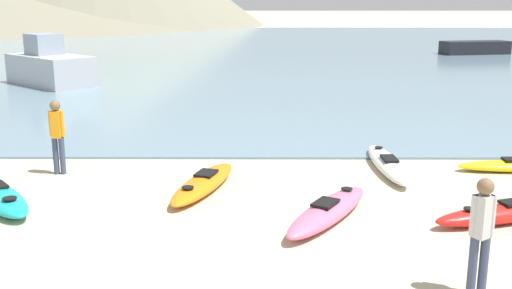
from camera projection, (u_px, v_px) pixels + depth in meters
bay_water at (229, 48)px, 49.09m from camera, size 160.00×70.00×0.06m
kayak_on_sand_0 at (507, 213)px, 10.84m from camera, size 3.04×1.50×0.38m
kayak_on_sand_1 at (329, 211)px, 10.92m from camera, size 2.11×2.95×0.40m
kayak_on_sand_3 at (387, 164)px, 14.12m from camera, size 0.67×3.43×0.36m
kayak_on_sand_4 at (204, 183)px, 12.65m from camera, size 1.51×3.13×0.35m
person_near_foreground at (481, 229)px, 7.99m from camera, size 0.34×0.29×1.66m
person_near_waterline at (57, 132)px, 13.62m from camera, size 0.35×0.24×1.72m
moored_boat_0 at (475, 48)px, 43.07m from camera, size 5.07×2.60×0.93m
moored_boat_1 at (50, 67)px, 27.62m from camera, size 4.84×4.72×2.32m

